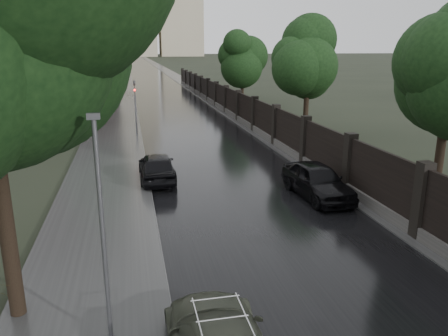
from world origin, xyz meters
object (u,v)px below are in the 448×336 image
tree_left_far (84,61)px  hatchback_left (157,167)px  traffic_light (135,103)px  tree_right_c (242,60)px  car_right_near (317,181)px  lamp_post (103,233)px  tree_right_b (308,67)px

tree_left_far → hatchback_left: bearing=-75.0°
tree_left_far → hatchback_left: (4.40, -16.44, -4.53)m
traffic_light → hatchback_left: size_ratio=0.96×
tree_right_c → hatchback_left: size_ratio=1.68×
car_right_near → traffic_light: bearing=111.2°
lamp_post → traffic_light: bearing=87.3°
lamp_post → car_right_near: 11.90m
tree_right_b → lamp_post: bearing=-122.2°
lamp_post → car_right_near: size_ratio=1.16×
tree_right_b → traffic_light: size_ratio=1.75×
tree_left_far → traffic_light: tree_left_far is taller
tree_right_b → tree_right_c: (0.00, 18.00, 0.00)m
tree_right_c → hatchback_left: bearing=-112.8°
lamp_post → hatchback_left: lamp_post is taller
tree_right_c → traffic_light: tree_right_c is taller
tree_right_b → car_right_near: 13.74m
hatchback_left → traffic_light: bearing=-86.6°
car_right_near → hatchback_left: bearing=145.5°
tree_right_b → hatchback_left: size_ratio=1.68×
tree_right_b → hatchback_left: tree_right_b is taller
hatchback_left → car_right_near: 7.64m
traffic_light → hatchback_left: traffic_light is taller
lamp_post → traffic_light: lamp_post is taller
tree_right_b → lamp_post: tree_right_b is taller
hatchback_left → car_right_near: (6.60, -3.84, 0.04)m
traffic_light → lamp_post: bearing=-92.7°
traffic_light → car_right_near: traffic_light is taller
car_right_near → lamp_post: bearing=-139.9°
tree_left_far → traffic_light: bearing=-53.5°
tree_left_far → tree_right_c: size_ratio=1.05×
tree_left_far → lamp_post: bearing=-84.8°
tree_right_b → lamp_post: (-12.90, -20.50, -2.28)m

